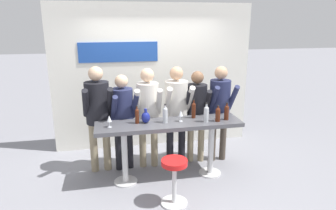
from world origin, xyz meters
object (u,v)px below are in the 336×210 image
object	(u,v)px
bar_stool	(174,175)
wine_bottle_4	(165,114)
person_far_left	(98,108)
tasting_table	(169,132)
wine_bottle_3	(218,114)
wine_bottle_0	(137,115)
wine_glass_0	(181,114)
wine_bottle_1	(227,112)
person_left	(123,112)
decorative_vase	(146,117)
wine_glass_1	(109,119)
wine_bottle_2	(206,113)
person_center	(176,106)
person_right	(220,104)
wine_bottle_5	(194,109)
person_center_right	(197,107)
person_center_left	(148,108)

from	to	relation	value
bar_stool	wine_bottle_4	bearing A→B (deg)	88.80
bar_stool	person_far_left	bearing A→B (deg)	129.79
tasting_table	wine_bottle_3	bearing A→B (deg)	-8.04
wine_bottle_0	wine_glass_0	bearing A→B (deg)	-4.02
wine_bottle_0	wine_glass_0	distance (m)	0.66
wine_bottle_1	wine_bottle_3	distance (m)	0.17
person_left	decorative_vase	xyz separation A→B (m)	(0.32, -0.42, 0.03)
wine_bottle_4	wine_glass_1	distance (m)	0.83
wine_bottle_2	person_center	bearing A→B (deg)	119.40
person_far_left	wine_bottle_4	distance (m)	1.10
tasting_table	wine_bottle_2	xyz separation A→B (m)	(0.55, -0.09, 0.30)
person_far_left	wine_bottle_3	world-z (taller)	person_far_left
person_right	wine_bottle_1	bearing A→B (deg)	-99.23
wine_bottle_1	wine_glass_1	world-z (taller)	wine_bottle_1
wine_bottle_1	wine_bottle_0	bearing A→B (deg)	175.51
person_center	wine_bottle_5	xyz separation A→B (m)	(0.20, -0.36, 0.02)
wine_bottle_5	wine_bottle_3	bearing A→B (deg)	-37.05
person_left	person_center_right	xyz separation A→B (m)	(1.25, 0.03, 0.01)
wine_bottle_0	person_right	bearing A→B (deg)	15.55
tasting_table	person_far_left	xyz separation A→B (m)	(-1.05, 0.48, 0.30)
person_left	wine_bottle_0	world-z (taller)	person_left
wine_bottle_4	wine_glass_0	distance (m)	0.24
wine_bottle_5	person_right	bearing A→B (deg)	30.18
bar_stool	wine_bottle_5	distance (m)	1.16
bar_stool	wine_glass_1	distance (m)	1.22
wine_bottle_4	wine_bottle_5	world-z (taller)	wine_bottle_5
bar_stool	wine_bottle_1	distance (m)	1.33
wine_bottle_1	wine_bottle_2	distance (m)	0.34
person_center_left	wine_glass_0	size ratio (longest dim) A/B	9.58
wine_bottle_4	person_left	bearing A→B (deg)	142.98
wine_bottle_2	person_right	bearing A→B (deg)	52.04
wine_bottle_5	wine_bottle_1	bearing A→B (deg)	-21.57
wine_bottle_2	wine_glass_0	distance (m)	0.39
tasting_table	person_center_left	xyz separation A→B (m)	(-0.26, 0.47, 0.27)
bar_stool	wine_bottle_4	size ratio (longest dim) A/B	2.26
person_far_left	person_center_right	bearing A→B (deg)	-4.18
bar_stool	person_center	distance (m)	1.37
wine_bottle_0	wine_bottle_3	size ratio (longest dim) A/B	1.09
wine_glass_0	person_left	bearing A→B (deg)	151.76
wine_glass_0	person_right	bearing A→B (deg)	29.45
decorative_vase	person_right	bearing A→B (deg)	17.19
person_far_left	person_left	size ratio (longest dim) A/B	1.09
person_center_left	person_right	distance (m)	1.24
person_center_right	person_right	xyz separation A→B (m)	(0.40, -0.03, 0.05)
person_left	person_center_right	bearing A→B (deg)	-7.99
bar_stool	person_far_left	distance (m)	1.66
bar_stool	wine_bottle_1	bearing A→B (deg)	33.53
wine_bottle_2	wine_bottle_4	xyz separation A→B (m)	(-0.61, 0.10, -0.00)
person_far_left	wine_bottle_4	world-z (taller)	person_far_left
wine_bottle_1	wine_bottle_4	distance (m)	0.96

